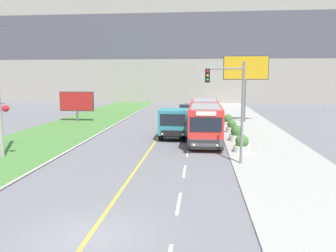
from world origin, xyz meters
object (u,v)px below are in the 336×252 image
car_distant (185,110)px  billboard_large (246,71)px  planter_round_third (232,127)px  city_bus (205,120)px  planter_round_second (237,134)px  billboard_small (77,102)px  planter_round_near (242,144)px  traffic_light_mast (232,100)px  planter_round_far (228,121)px  dump_truck (175,123)px

car_distant → billboard_large: 10.81m
car_distant → planter_round_third: car_distant is taller
city_bus → planter_round_second: bearing=-33.4°
car_distant → billboard_small: 14.47m
billboard_large → planter_round_near: size_ratio=6.27×
billboard_large → planter_round_third: billboard_large is taller
car_distant → planter_round_second: 18.53m
traffic_light_mast → planter_round_second: traffic_light_mast is taller
planter_round_far → planter_round_near: bearing=-90.1°
city_bus → planter_round_far: 6.89m
planter_round_near → planter_round_third: (0.04, 8.04, -0.00)m
billboard_small → car_distant: bearing=31.4°
planter_round_third → billboard_large: bearing=74.3°
city_bus → planter_round_second: city_bus is taller
billboard_large → planter_round_near: billboard_large is taller
city_bus → billboard_large: (4.59, 9.74, 4.29)m
planter_round_far → planter_round_third: bearing=-89.6°
traffic_light_mast → planter_round_far: (1.07, 15.06, -3.23)m
car_distant → planter_round_near: car_distant is taller
car_distant → traffic_light_mast: size_ratio=0.71×
dump_truck → planter_round_third: size_ratio=5.51×
billboard_large → planter_round_second: billboard_large is taller
car_distant → planter_round_third: size_ratio=3.65×
city_bus → dump_truck: bearing=-165.9°
planter_round_near → planter_round_far: (0.02, 12.05, 0.01)m
planter_round_third → planter_round_second: bearing=-89.8°
city_bus → planter_round_second: size_ratio=9.84×
traffic_light_mast → billboard_small: (-16.11, 17.38, -1.58)m
billboard_small → planter_round_second: billboard_small is taller
dump_truck → car_distant: bearing=89.6°
city_bus → planter_round_far: city_bus is taller
billboard_large → billboard_small: bearing=-176.9°
planter_round_far → planter_round_second: bearing=-89.7°
car_distant → dump_truck: bearing=-90.4°
dump_truck → car_distant: (0.11, 16.82, -0.61)m
billboard_large → planter_round_third: size_ratio=6.34×
city_bus → planter_round_near: city_bus is taller
traffic_light_mast → planter_round_second: bearing=81.0°
planter_round_third → planter_round_far: planter_round_far is taller
billboard_large → planter_round_far: size_ratio=6.13×
traffic_light_mast → planter_round_far: 15.44m
dump_truck → car_distant: dump_truck is taller
traffic_light_mast → planter_round_third: traffic_light_mast is taller
planter_round_second → billboard_large: bearing=79.8°
billboard_small → planter_round_far: billboard_small is taller
city_bus → billboard_small: billboard_small is taller
planter_round_second → planter_round_far: planter_round_second is taller
traffic_light_mast → planter_round_near: 4.55m
planter_round_second → planter_round_third: planter_round_second is taller
traffic_light_mast → planter_round_second: 7.81m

